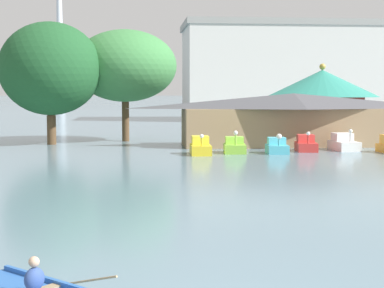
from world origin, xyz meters
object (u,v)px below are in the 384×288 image
pedal_boat_red (306,145)px  shoreline_tree_tall_left (50,69)px  pedal_boat_yellow (200,147)px  pedal_boat_white (344,143)px  green_roof_pavilion (322,96)px  pedal_boat_cyan (277,147)px  shoreline_tree_mid (125,66)px  boathouse (294,118)px  pedal_boat_lime (235,146)px  background_building_block (300,72)px

pedal_boat_red → shoreline_tree_tall_left: (-20.05, 7.82, 5.94)m
pedal_boat_yellow → pedal_boat_white: size_ratio=0.92×
green_roof_pavilion → pedal_boat_cyan: bearing=-114.3°
pedal_boat_yellow → shoreline_tree_mid: size_ratio=0.27×
pedal_boat_yellow → pedal_boat_cyan: 5.67m
pedal_boat_yellow → shoreline_tree_tall_left: (-11.80, 9.66, 5.91)m
pedal_boat_yellow → boathouse: bearing=130.1°
pedal_boat_red → boathouse: size_ratio=0.14×
pedal_boat_cyan → shoreline_tree_tall_left: shoreline_tree_tall_left is taller
boathouse → shoreline_tree_mid: shoreline_tree_mid is taller
shoreline_tree_mid → pedal_boat_cyan: bearing=-47.8°
pedal_boat_yellow → pedal_boat_cyan: bearing=95.2°
shoreline_tree_mid → pedal_boat_lime: bearing=-55.4°
pedal_boat_yellow → pedal_boat_cyan: (5.66, 0.33, -0.05)m
boathouse → pedal_boat_lime: bearing=-135.4°
pedal_boat_red → shoreline_tree_tall_left: 22.32m
pedal_boat_red → shoreline_tree_mid: 18.67m
boathouse → shoreline_tree_mid: bearing=157.0°
pedal_boat_white → pedal_boat_yellow: bearing=-82.0°
pedal_boat_lime → pedal_boat_white: pedal_boat_lime is taller
pedal_boat_yellow → pedal_boat_lime: size_ratio=1.10×
pedal_boat_white → pedal_boat_lime: bearing=-84.2°
pedal_boat_lime → shoreline_tree_tall_left: 17.89m
pedal_boat_lime → pedal_boat_cyan: size_ratio=1.08×
green_roof_pavilion → pedal_boat_yellow: bearing=-124.5°
pedal_boat_yellow → pedal_boat_white: (11.36, 2.36, -0.00)m
pedal_boat_yellow → pedal_boat_lime: bearing=110.6°
shoreline_tree_tall_left → shoreline_tree_mid: bearing=25.9°
green_roof_pavilion → shoreline_tree_mid: size_ratio=1.24×
shoreline_tree_tall_left → boathouse: bearing=-8.2°
shoreline_tree_tall_left → pedal_boat_white: bearing=-17.5°
shoreline_tree_mid → boathouse: bearing=-23.0°
pedal_boat_cyan → shoreline_tree_mid: size_ratio=0.23×
boathouse → shoreline_tree_mid: 15.96m
pedal_boat_white → boathouse: (-2.82, 4.37, 1.76)m
pedal_boat_red → background_building_block: (14.03, 53.80, 7.38)m
green_roof_pavilion → shoreline_tree_mid: bearing=-153.5°
pedal_boat_yellow → shoreline_tree_tall_left: 16.36m
pedal_boat_red → pedal_boat_white: bearing=106.9°
pedal_boat_lime → pedal_boat_red: 5.71m
green_roof_pavilion → pedal_boat_white: bearing=-102.7°
pedal_boat_red → green_roof_pavilion: (7.87, 21.64, 3.51)m
pedal_boat_white → green_roof_pavilion: green_roof_pavilion is taller
boathouse → shoreline_tree_tall_left: (-20.34, 2.93, 4.15)m
pedal_boat_cyan → shoreline_tree_mid: (-11.21, 12.37, 6.36)m
pedal_boat_cyan → green_roof_pavilion: 25.65m
pedal_boat_yellow → pedal_boat_red: 8.45m
shoreline_tree_tall_left → green_roof_pavilion: bearing=26.3°
boathouse → shoreline_tree_tall_left: bearing=171.8°
pedal_boat_yellow → green_roof_pavilion: (16.12, 23.48, 3.48)m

